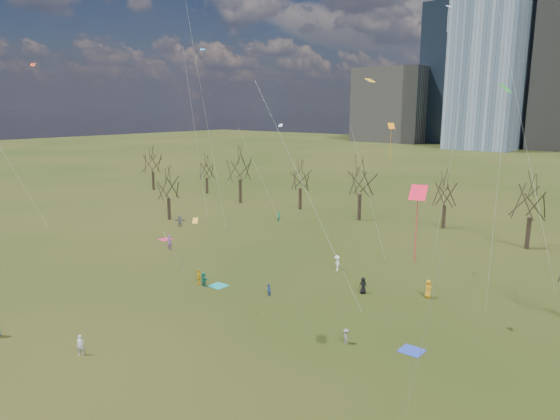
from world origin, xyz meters
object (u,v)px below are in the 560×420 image
Objects in this scene: blanket_teal at (218,286)px; person_1 at (81,345)px; blanket_crimson at (166,239)px; blanket_navy at (412,351)px; person_4 at (199,277)px.

blanket_teal is 1.09× the size of person_1.
blanket_navy is at bearing -12.39° from blanket_crimson.
person_1 is (-17.76, -15.09, 0.72)m from blanket_navy.
person_4 is at bearing -28.38° from blanket_crimson.
person_1 is at bearing 127.23° from person_4.
blanket_crimson is (-17.85, 7.77, 0.00)m from blanket_teal.
person_4 reaches higher than blanket_teal.
blanket_teal and blanket_crimson have the same top height.
blanket_navy is 1.04× the size of person_4.
person_4 is at bearing -150.90° from blanket_teal.
person_1 reaches higher than blanket_navy.
blanket_navy is (20.23, -0.60, 0.00)m from blanket_teal.
blanket_navy is 38.99m from blanket_crimson.
blanket_crimson is 1.09× the size of person_1.
person_4 is (-21.94, -0.36, 0.75)m from blanket_navy.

